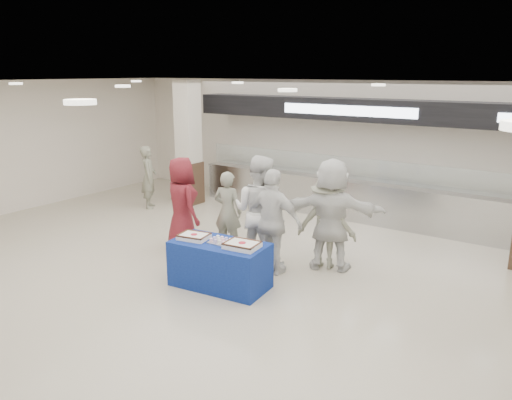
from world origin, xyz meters
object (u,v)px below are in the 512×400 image
Objects in this scene: chef_tall at (259,211)px; soldier_bg at (149,177)px; display_table at (220,265)px; civilian_maroon at (182,204)px; soldier_b at (327,223)px; cupcake_tray at (223,241)px; sheet_cake_right at (242,245)px; sheet_cake_left at (194,236)px; civilian_white at (331,214)px; soldier_a at (228,211)px; chef_short at (273,222)px.

chef_tall is 1.26× the size of soldier_bg.
civilian_maroon reaches higher than display_table.
soldier_bg is (-5.54, 1.04, -0.02)m from soldier_b.
cupcake_tray is 0.22× the size of chef_tall.
soldier_bg reaches higher than sheet_cake_right.
sheet_cake_left is 1.34m from chef_tall.
soldier_bg is (-4.97, 2.78, -0.01)m from sheet_cake_right.
civilian_white is at bearing -140.83° from soldier_bg.
sheet_cake_right is 1.98m from soldier_a.
chef_tall is 1.09× the size of chef_short.
cupcake_tray is at bearing 114.25° from soldier_a.
chef_short is 1.03m from civilian_white.
soldier_b is (0.57, 1.73, 0.02)m from sheet_cake_right.
display_table is at bearing -162.21° from cupcake_tray.
soldier_a is 0.79× the size of chef_tall.
display_table is 2.01m from civilian_maroon.
soldier_bg is at bearing -24.20° from chef_short.
soldier_a is at bearing -11.50° from civilian_white.
cupcake_tray is (0.51, 0.11, -0.01)m from sheet_cake_left.
chef_tall is 1.26m from civilian_white.
sheet_cake_left is at bearing -165.23° from soldier_bg.
civilian_white is (2.80, 0.75, 0.08)m from civilian_maroon.
chef_tall is 1.22× the size of soldier_b.
chef_tall reaches higher than soldier_b.
chef_short is (0.84, 1.06, 0.12)m from sheet_cake_left.
chef_short is 1.15× the size of soldier_bg.
civilian_maroon is at bearing 151.79° from cupcake_tray.
sheet_cake_right is at bearing 57.79° from soldier_b.
chef_short reaches higher than sheet_cake_right.
civilian_maroon reaches higher than soldier_a.
chef_short is at bearing 70.61° from cupcake_tray.
soldier_a is at bearing 134.23° from sheet_cake_right.
chef_tall reaches higher than soldier_a.
chef_short is 1.12× the size of soldier_b.
chef_short is at bearing 149.91° from soldier_a.
chef_tall is at bearing 94.44° from cupcake_tray.
soldier_a is (-0.48, 1.52, -0.02)m from sheet_cake_left.
sheet_cake_right is at bearing 6.41° from sheet_cake_left.
soldier_a is (-1.00, 1.41, -0.00)m from cupcake_tray.
sheet_cake_left is at bearing 47.56° from chef_short.
soldier_a reaches higher than sheet_cake_right.
sheet_cake_right reaches higher than cupcake_tray.
chef_short reaches higher than soldier_b.
display_table is at bearing 64.09° from chef_short.
soldier_bg is at bearing 142.25° from display_table.
chef_short is at bearing 37.25° from soldier_b.
civilian_maroon is 3.38m from soldier_bg.
display_table is 5.33m from soldier_bg.
soldier_bg is (-4.92, 1.82, -0.12)m from chef_short.
chef_short is at bearing 61.84° from display_table.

